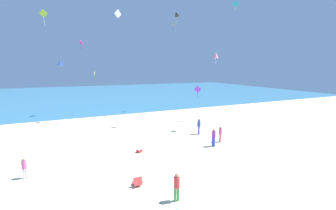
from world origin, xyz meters
name	(u,v)px	position (x,y,z in m)	size (l,w,h in m)	color
ground_plane	(157,152)	(0.00, 10.00, 0.00)	(120.00, 120.00, 0.00)	beige
ocean_water	(100,94)	(0.00, 56.49, 0.03)	(120.00, 60.00, 0.05)	teal
beach_chair_far_left	(137,182)	(-3.01, 5.53, 0.25)	(0.56, 0.63, 0.59)	#D13D3D
cooler_box	(139,150)	(-1.41, 10.64, 0.14)	(0.57, 0.53, 0.29)	red
person_0	(214,136)	(5.25, 9.20, 0.96)	(0.40, 0.40, 1.67)	blue
person_2	(220,133)	(6.57, 9.95, 0.89)	(0.42, 0.42, 1.54)	red
person_3	(24,167)	(-9.54, 9.37, 0.80)	(0.28, 0.28, 1.38)	white
person_4	(199,125)	(5.99, 12.95, 1.00)	(0.49, 0.49, 1.74)	blue
person_5	(177,185)	(-1.46, 3.20, 0.92)	(0.33, 0.33, 1.60)	green
kite_teal	(236,4)	(12.51, 15.64, 14.90)	(0.69, 0.42, 1.12)	#1EADAD
kite_black	(176,14)	(5.56, 17.89, 13.61)	(0.65, 0.81, 1.72)	black
kite_white	(118,14)	(-0.56, 22.28, 13.96)	(1.00, 0.56, 1.41)	white
kite_magenta	(81,43)	(-5.04, 24.57, 10.41)	(0.39, 0.75, 1.23)	#DB3DA8
kite_blue	(60,62)	(-7.94, 29.61, 8.04)	(1.16, 1.11, 1.56)	blue
kite_lime	(43,14)	(-8.39, 17.55, 12.16)	(0.73, 0.25, 1.48)	#99DB33
kite_yellow	(94,74)	(-3.26, 29.12, 6.36)	(0.19, 0.66, 1.10)	yellow
kite_orange	(173,25)	(9.13, 26.57, 14.19)	(0.37, 0.65, 1.58)	orange
kite_purple	(198,89)	(9.02, 18.30, 4.34)	(1.02, 0.35, 1.54)	purple
kite_pink	(216,55)	(8.69, 14.04, 8.65)	(0.79, 0.79, 1.32)	pink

